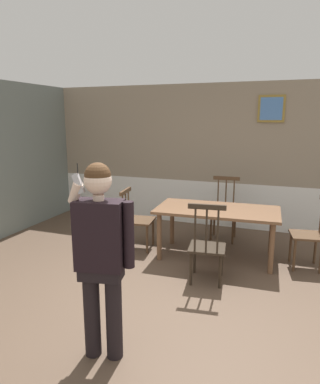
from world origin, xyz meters
TOP-DOWN VIEW (x-y plane):
  - ground_plane at (0.00, 0.00)m, footprint 7.45×7.45m
  - room_back_partition at (0.00, 3.39)m, footprint 6.70×0.17m
  - dining_table at (0.33, 1.79)m, footprint 1.79×0.98m
  - chair_near_window at (1.59, 1.85)m, footprint 0.48×0.48m
  - chair_by_doorway at (0.29, 2.63)m, footprint 0.47×0.47m
  - chair_at_table_head at (-0.94, 1.73)m, footprint 0.51×0.51m
  - chair_opposite_corner at (0.37, 0.95)m, footprint 0.50×0.50m
  - person_figure at (-0.15, -0.73)m, footprint 0.54×0.29m

SIDE VIEW (x-z plane):
  - ground_plane at x=0.00m, z-range 0.00..0.00m
  - chair_at_table_head at x=-0.94m, z-range 0.00..0.94m
  - chair_near_window at x=1.59m, z-range -0.01..0.98m
  - chair_opposite_corner at x=0.37m, z-range -0.04..1.01m
  - chair_by_doorway at x=0.29m, z-range -0.03..1.03m
  - dining_table at x=0.33m, z-range 0.29..1.03m
  - person_figure at x=-0.15m, z-range 0.13..1.82m
  - room_back_partition at x=0.00m, z-range -0.05..2.61m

